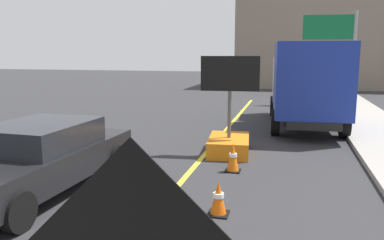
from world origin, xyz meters
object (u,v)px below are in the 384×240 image
arrow_board_trailer (229,136)px  box_truck (306,82)px  traffic_cone_mid_lane (218,198)px  traffic_cone_far_lane (233,157)px  pickup_car (37,158)px  highway_guide_sign (339,41)px

arrow_board_trailer → box_truck: bearing=64.9°
traffic_cone_mid_lane → traffic_cone_far_lane: size_ratio=0.88×
arrow_board_trailer → pickup_car: (-3.28, -3.97, 0.22)m
highway_guide_sign → pickup_car: bearing=-114.8°
highway_guide_sign → traffic_cone_mid_lane: size_ratio=8.10×
box_truck → traffic_cone_mid_lane: box_truck is taller
pickup_car → arrow_board_trailer: bearing=50.4°
highway_guide_sign → traffic_cone_far_lane: (-3.68, -13.56, -3.08)m
pickup_car → highway_guide_sign: 17.67m
arrow_board_trailer → traffic_cone_far_lane: bearing=-77.9°
box_truck → pickup_car: size_ratio=1.36×
box_truck → pickup_car: 10.24m
box_truck → highway_guide_sign: highway_guide_sign is taller
box_truck → pickup_car: box_truck is taller
highway_guide_sign → traffic_cone_far_lane: bearing=-105.2°
box_truck → traffic_cone_mid_lane: bearing=-100.8°
box_truck → traffic_cone_mid_lane: size_ratio=10.76×
box_truck → highway_guide_sign: size_ratio=1.33×
arrow_board_trailer → highway_guide_sign: highway_guide_sign is taller
arrow_board_trailer → pickup_car: size_ratio=0.55×
box_truck → traffic_cone_far_lane: (-1.81, -6.33, -1.38)m
box_truck → highway_guide_sign: 7.66m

